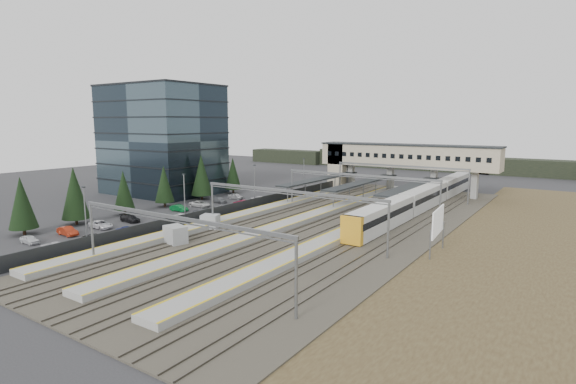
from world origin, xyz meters
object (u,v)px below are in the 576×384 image
Objects in this scene: office_building at (162,140)px; relay_cabin_near at (176,235)px; billboard at (438,223)px; footbridge at (394,158)px; train at (424,198)px; relay_cabin_far at (210,222)px.

office_building reaches higher than relay_cabin_near.
office_building is 47.72m from relay_cabin_near.
footbridge is at bearing 116.84° from billboard.
footbridge is (7.69, 59.32, 6.68)m from relay_cabin_near.
billboard is (30.19, 14.85, 2.67)m from relay_cabin_near.
office_building reaches higher than train.
office_building is at bearing 167.67° from billboard.
train is at bearing 13.37° from office_building.
relay_cabin_near is 8.93m from relay_cabin_far.
relay_cabin_near is at bearing -115.12° from train.
billboard is (66.20, -14.47, -8.27)m from office_building.
office_building is at bearing -166.63° from train.
footbridge is (9.67, 50.61, 6.78)m from relay_cabin_far.
billboard is at bearing -63.16° from footbridge.
relay_cabin_far is 40.42m from train.
relay_cabin_far is 32.87m from billboard.
billboard is at bearing -12.33° from office_building.
office_building is 7.86× the size of relay_cabin_far.
billboard is at bearing 26.19° from relay_cabin_near.
office_building is 3.66× the size of billboard.
train is at bearing 110.17° from billboard.
relay_cabin_far is 0.08× the size of footbridge.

